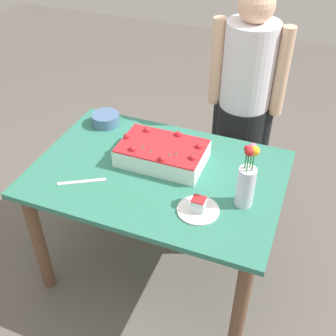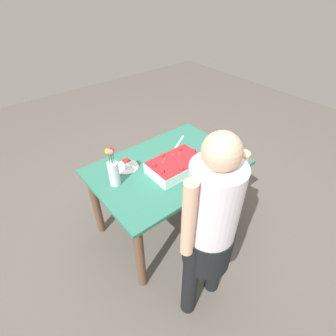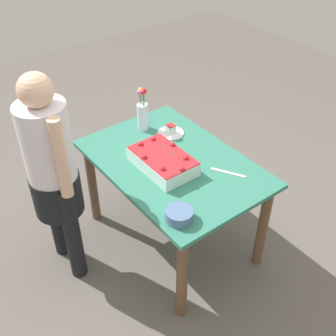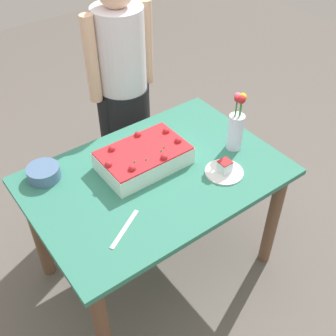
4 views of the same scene
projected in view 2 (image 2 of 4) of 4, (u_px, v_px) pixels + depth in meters
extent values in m
plane|color=#635C56|center=(168.00, 223.00, 2.66)|extent=(8.00, 8.00, 0.00)
cube|color=#327B66|center=(168.00, 167.00, 2.21)|extent=(1.26, 0.86, 0.03)
cylinder|color=brown|center=(140.00, 258.00, 1.95)|extent=(0.07, 0.07, 0.71)
cylinder|color=brown|center=(236.00, 192.00, 2.50)|extent=(0.07, 0.07, 0.71)
cylinder|color=brown|center=(96.00, 204.00, 2.38)|extent=(0.07, 0.07, 0.71)
cylinder|color=brown|center=(186.00, 159.00, 2.93)|extent=(0.07, 0.07, 0.71)
cube|color=white|center=(176.00, 166.00, 2.12)|extent=(0.44, 0.28, 0.09)
cube|color=red|center=(176.00, 161.00, 2.09)|extent=(0.43, 0.27, 0.01)
sphere|color=red|center=(194.00, 151.00, 2.18)|extent=(0.04, 0.04, 0.04)
sphere|color=red|center=(180.00, 149.00, 2.20)|extent=(0.04, 0.04, 0.04)
sphere|color=red|center=(163.00, 155.00, 2.13)|extent=(0.04, 0.04, 0.04)
sphere|color=red|center=(154.00, 165.00, 2.03)|extent=(0.04, 0.04, 0.04)
sphere|color=red|center=(162.00, 172.00, 1.96)|extent=(0.04, 0.04, 0.04)
sphere|color=red|center=(181.00, 169.00, 1.99)|extent=(0.04, 0.04, 0.04)
sphere|color=red|center=(195.00, 159.00, 2.09)|extent=(0.04, 0.04, 0.04)
cone|color=#2D8438|center=(165.00, 159.00, 2.09)|extent=(0.02, 0.02, 0.02)
cone|color=#2D8438|center=(163.00, 162.00, 2.07)|extent=(0.02, 0.02, 0.02)
cone|color=#2D8438|center=(180.00, 153.00, 2.16)|extent=(0.02, 0.02, 0.02)
cone|color=#2D8438|center=(173.00, 154.00, 2.15)|extent=(0.02, 0.02, 0.02)
cylinder|color=white|center=(127.00, 167.00, 2.18)|extent=(0.19, 0.19, 0.01)
cube|color=white|center=(127.00, 164.00, 2.16)|extent=(0.06, 0.06, 0.06)
cube|color=red|center=(126.00, 160.00, 2.14)|extent=(0.06, 0.06, 0.01)
cube|color=silver|center=(180.00, 142.00, 2.48)|extent=(0.21, 0.14, 0.00)
cylinder|color=white|center=(114.00, 174.00, 1.95)|extent=(0.08, 0.08, 0.20)
cylinder|color=#2D8438|center=(113.00, 156.00, 1.87)|extent=(0.01, 0.01, 0.10)
sphere|color=red|center=(112.00, 150.00, 1.83)|extent=(0.03, 0.03, 0.03)
cylinder|color=#2D8438|center=(111.00, 156.00, 1.87)|extent=(0.01, 0.01, 0.10)
sphere|color=red|center=(110.00, 150.00, 1.84)|extent=(0.04, 0.04, 0.04)
cylinder|color=#2D8438|center=(109.00, 158.00, 1.85)|extent=(0.01, 0.01, 0.10)
sphere|color=yellow|center=(108.00, 151.00, 1.82)|extent=(0.04, 0.04, 0.04)
cylinder|color=#2D8438|center=(112.00, 158.00, 1.85)|extent=(0.01, 0.01, 0.10)
sphere|color=pink|center=(111.00, 152.00, 1.81)|extent=(0.04, 0.04, 0.04)
cylinder|color=#4F6E99|center=(232.00, 159.00, 2.22)|extent=(0.16, 0.16, 0.07)
cylinder|color=black|center=(216.00, 258.00, 1.91)|extent=(0.11, 0.11, 0.78)
cylinder|color=black|center=(190.00, 280.00, 1.78)|extent=(0.11, 0.11, 0.78)
cylinder|color=black|center=(207.00, 246.00, 1.67)|extent=(0.31, 0.31, 0.28)
cylinder|color=silver|center=(214.00, 204.00, 1.44)|extent=(0.30, 0.30, 0.52)
sphere|color=beige|center=(222.00, 151.00, 1.22)|extent=(0.20, 0.20, 0.20)
cylinder|color=beige|center=(236.00, 189.00, 1.53)|extent=(0.08, 0.08, 0.52)
cylinder|color=beige|center=(189.00, 221.00, 1.35)|extent=(0.08, 0.08, 0.52)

